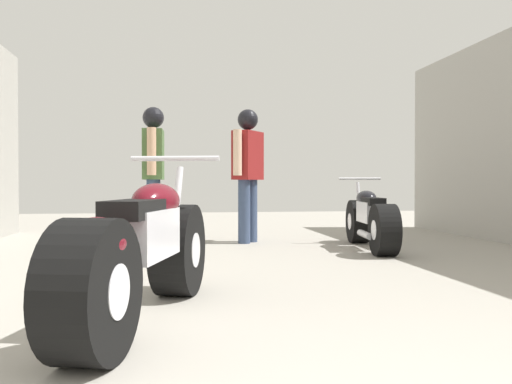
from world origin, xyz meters
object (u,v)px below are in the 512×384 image
at_px(motorcycle_black_naked, 371,220).
at_px(mechanic_in_blue, 248,163).
at_px(motorcycle_maroon_cruiser, 142,253).
at_px(mechanic_with_helmet, 153,162).

distance_m(motorcycle_black_naked, mechanic_in_blue, 1.72).
xyz_separation_m(motorcycle_maroon_cruiser, mechanic_in_blue, (1.10, 3.81, 0.64)).
bearing_deg(mechanic_in_blue, motorcycle_black_naked, -34.04).
xyz_separation_m(mechanic_in_blue, mechanic_with_helmet, (-1.18, -0.02, 0.00)).
bearing_deg(mechanic_with_helmet, motorcycle_black_naked, -19.17).
bearing_deg(mechanic_with_helmet, mechanic_in_blue, 0.83).
bearing_deg(mechanic_in_blue, motorcycle_maroon_cruiser, -106.12).
bearing_deg(motorcycle_black_naked, mechanic_in_blue, 145.96).
bearing_deg(motorcycle_black_naked, motorcycle_maroon_cruiser, -129.43).
height_order(motorcycle_maroon_cruiser, mechanic_in_blue, mechanic_in_blue).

